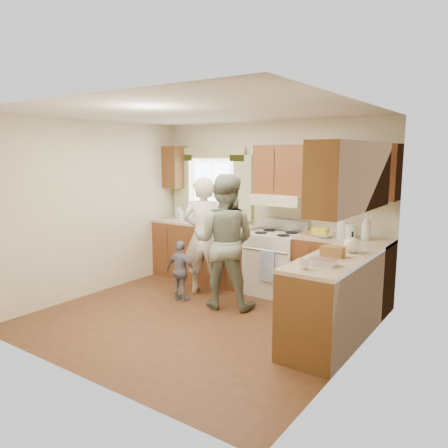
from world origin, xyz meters
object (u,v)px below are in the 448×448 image
Objects in this scene: woman_left at (204,236)px; woman_right at (224,242)px; stove at (276,262)px; child at (181,271)px.

woman_right reaches higher than woman_left.
woman_right is (-0.30, -0.88, 0.42)m from stove.
woman_right is 2.09× the size of child.
woman_right reaches higher than stove.
woman_left reaches higher than child.
stove is at bearing -132.61° from child.
child is at bearing 59.36° from woman_left.
woman_right is 0.79m from child.
woman_right is at bearing -166.94° from child.
woman_right is at bearing -108.98° from stove.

